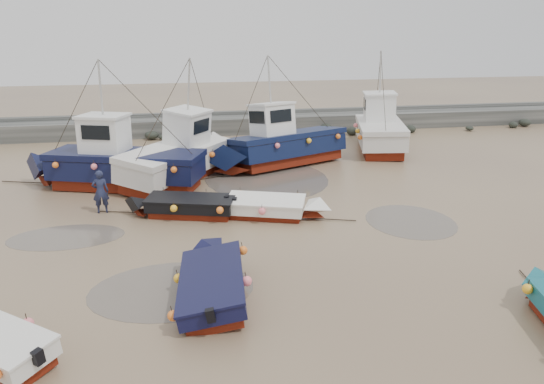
% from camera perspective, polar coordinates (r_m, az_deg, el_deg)
% --- Properties ---
extents(ground, '(120.00, 120.00, 0.00)m').
position_cam_1_polar(ground, '(19.51, 1.03, -5.94)').
color(ground, '#8E7857').
rests_on(ground, ground).
extents(seawall, '(60.00, 4.92, 1.50)m').
position_cam_1_polar(seawall, '(40.32, -5.44, 7.19)').
color(seawall, slate).
rests_on(seawall, ground).
extents(puddle_a, '(5.06, 5.06, 0.01)m').
position_cam_1_polar(puddle_a, '(16.83, -10.72, -10.26)').
color(puddle_a, '#5B5248').
rests_on(puddle_a, ground).
extents(puddle_b, '(3.63, 3.63, 0.01)m').
position_cam_1_polar(puddle_b, '(22.74, 14.67, -3.05)').
color(puddle_b, '#5B5248').
rests_on(puddle_b, ground).
extents(puddle_c, '(4.36, 4.36, 0.01)m').
position_cam_1_polar(puddle_c, '(21.87, -21.25, -4.54)').
color(puddle_c, '#5B5248').
rests_on(puddle_c, ground).
extents(puddle_d, '(6.51, 6.51, 0.01)m').
position_cam_1_polar(puddle_d, '(28.25, -0.64, 1.53)').
color(puddle_d, '#5B5248').
rests_on(puddle_d, ground).
extents(dinghy_1, '(2.63, 6.56, 1.43)m').
position_cam_1_polar(dinghy_1, '(16.20, -6.11, -9.08)').
color(dinghy_1, maroon).
rests_on(dinghy_1, ground).
extents(dinghy_4, '(5.88, 2.83, 1.43)m').
position_cam_1_polar(dinghy_4, '(22.79, -9.62, -1.22)').
color(dinghy_4, maroon).
rests_on(dinghy_4, ground).
extents(dinghy_5, '(5.36, 2.86, 1.43)m').
position_cam_1_polar(dinghy_5, '(22.27, 0.26, -1.39)').
color(dinghy_5, maroon).
rests_on(dinghy_5, ground).
extents(cabin_boat_0, '(10.48, 5.37, 6.22)m').
position_cam_1_polar(cabin_boat_0, '(27.35, -16.63, 3.12)').
color(cabin_boat_0, maroon).
rests_on(cabin_boat_0, ground).
extents(cabin_boat_1, '(6.99, 9.05, 6.22)m').
position_cam_1_polar(cabin_boat_1, '(28.25, -9.80, 4.06)').
color(cabin_boat_1, maroon).
rests_on(cabin_boat_1, ground).
extents(cabin_boat_2, '(9.78, 5.65, 6.22)m').
position_cam_1_polar(cabin_boat_2, '(30.33, 0.84, 5.24)').
color(cabin_boat_2, maroon).
rests_on(cabin_boat_2, ground).
extents(cabin_boat_3, '(4.77, 9.61, 6.22)m').
position_cam_1_polar(cabin_boat_3, '(35.54, 11.52, 6.74)').
color(cabin_boat_3, maroon).
rests_on(cabin_boat_3, ground).
extents(person, '(0.73, 0.52, 1.90)m').
position_cam_1_polar(person, '(24.17, -17.76, -2.11)').
color(person, '#1D223C').
rests_on(person, ground).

